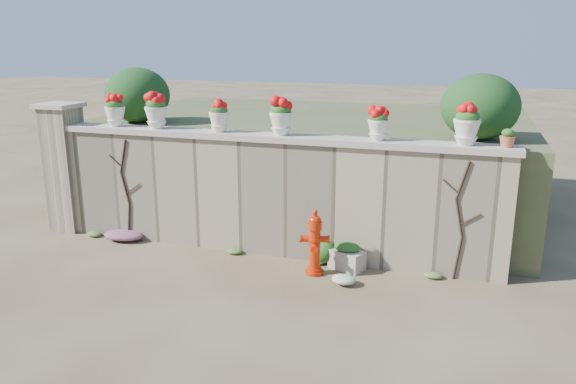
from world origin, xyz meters
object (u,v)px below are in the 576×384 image
(fire_hydrant, at_px, (315,242))
(terracotta_pot, at_px, (507,139))
(planter_box, at_px, (347,257))
(urn_pot_0, at_px, (115,111))

(fire_hydrant, bearing_deg, terracotta_pot, -0.14)
(terracotta_pot, bearing_deg, planter_box, -171.44)
(urn_pot_0, bearing_deg, planter_box, -4.42)
(fire_hydrant, xyz_separation_m, planter_box, (0.45, 0.35, -0.32))
(urn_pot_0, bearing_deg, fire_hydrant, -9.87)
(urn_pot_0, xyz_separation_m, terracotta_pot, (6.72, 0.00, -0.16))
(fire_hydrant, xyz_separation_m, terracotta_pot, (2.73, 0.69, 1.69))
(planter_box, bearing_deg, urn_pot_0, -161.89)
(planter_box, bearing_deg, fire_hydrant, -119.86)
(planter_box, height_order, terracotta_pot, terracotta_pot)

